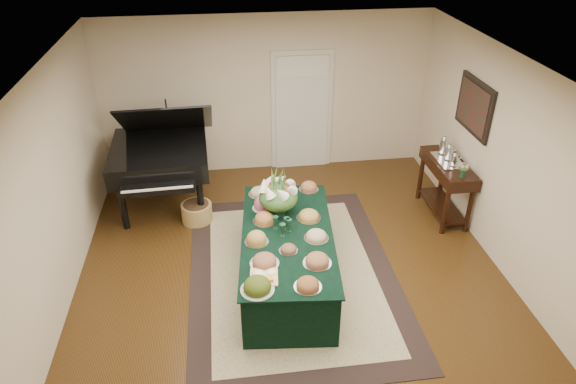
{
  "coord_description": "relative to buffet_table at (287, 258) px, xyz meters",
  "views": [
    {
      "loc": [
        -0.75,
        -5.22,
        4.37
      ],
      "look_at": [
        0.0,
        0.3,
        1.05
      ],
      "focal_mm": 32.0,
      "sensor_mm": 36.0,
      "label": 1
    }
  ],
  "objects": [
    {
      "name": "area_rug",
      "position": [
        0.09,
        0.14,
        -0.36
      ],
      "size": [
        2.66,
        3.73,
        0.01
      ],
      "color": "black",
      "rests_on": "ground"
    },
    {
      "name": "kitchen_doorway",
      "position": [
        0.67,
        3.14,
        0.65
      ],
      "size": [
        1.05,
        0.07,
        2.1
      ],
      "color": "beige",
      "rests_on": "ground"
    },
    {
      "name": "grand_piano",
      "position": [
        -1.67,
        2.12,
        0.51
      ],
      "size": [
        1.59,
        1.78,
        1.76
      ],
      "color": "black",
      "rests_on": "ground"
    },
    {
      "name": "cutting_board",
      "position": [
        -0.36,
        -0.75,
        0.4
      ],
      "size": [
        0.33,
        0.33,
        0.1
      ],
      "color": "tan",
      "rests_on": "buffet_table"
    },
    {
      "name": "tea_service",
      "position": [
        2.57,
        1.34,
        0.65
      ],
      "size": [
        0.34,
        0.58,
        0.3
      ],
      "color": "silver",
      "rests_on": "mahogany_sideboard"
    },
    {
      "name": "wicker_basket",
      "position": [
        -1.17,
        1.56,
        -0.23
      ],
      "size": [
        0.46,
        0.46,
        0.29
      ],
      "primitive_type": "cylinder",
      "color": "olive",
      "rests_on": "ground"
    },
    {
      "name": "food_platters",
      "position": [
        -0.07,
        -0.03,
        0.41
      ],
      "size": [
        1.2,
        2.29,
        0.14
      ],
      "color": "silver",
      "rests_on": "buffet_table"
    },
    {
      "name": "green_goblets",
      "position": [
        -0.04,
        0.07,
        0.45
      ],
      "size": [
        0.23,
        0.25,
        0.18
      ],
      "color": "#143321",
      "rests_on": "buffet_table"
    },
    {
      "name": "pink_bouquet",
      "position": [
        2.57,
        0.8,
        0.67
      ],
      "size": [
        0.17,
        0.17,
        0.21
      ],
      "color": "#143321",
      "rests_on": "mahogany_sideboard"
    },
    {
      "name": "wall_painting",
      "position": [
        2.79,
        1.25,
        1.38
      ],
      "size": [
        0.05,
        0.95,
        0.75
      ],
      "color": "black",
      "rests_on": "ground"
    },
    {
      "name": "mahogany_sideboard",
      "position": [
        2.57,
        1.25,
        0.32
      ],
      "size": [
        0.45,
        1.18,
        0.9
      ],
      "color": "black",
      "rests_on": "ground"
    },
    {
      "name": "floral_centerpiece",
      "position": [
        -0.05,
        0.48,
        0.67
      ],
      "size": [
        0.52,
        0.52,
        0.52
      ],
      "color": "#143321",
      "rests_on": "buffet_table"
    },
    {
      "name": "ground",
      "position": [
        0.07,
        0.17,
        -0.37
      ],
      "size": [
        6.0,
        6.0,
        0.0
      ],
      "primitive_type": "plane",
      "color": "black",
      "rests_on": "ground"
    },
    {
      "name": "buffet_table",
      "position": [
        0.0,
        0.0,
        0.0
      ],
      "size": [
        1.34,
        2.45,
        0.73
      ],
      "color": "black",
      "rests_on": "ground"
    }
  ]
}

